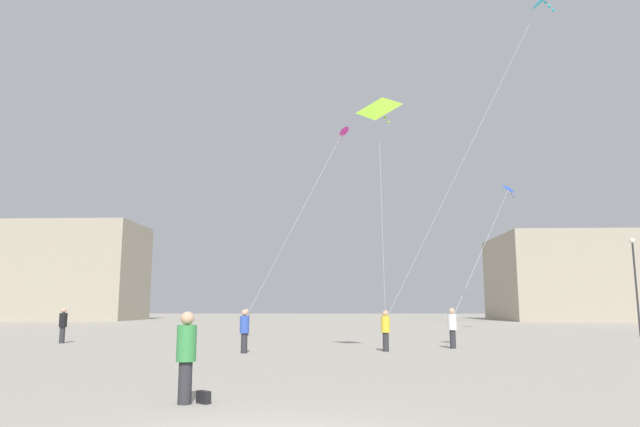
{
  "coord_description": "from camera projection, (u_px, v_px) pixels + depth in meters",
  "views": [
    {
      "loc": [
        1.04,
        -8.19,
        1.88
      ],
      "look_at": [
        0.0,
        21.72,
        6.77
      ],
      "focal_mm": 32.06,
      "sensor_mm": 36.0,
      "label": 1
    }
  ],
  "objects": [
    {
      "name": "building_left_hall",
      "position": [
        72.0,
        272.0,
        80.87
      ],
      "size": [
        18.92,
        12.3,
        13.52
      ],
      "color": "#A39984",
      "rests_on": "ground_plane"
    },
    {
      "name": "person_in_black",
      "position": [
        63.0,
        324.0,
        29.75
      ],
      "size": [
        0.39,
        0.39,
        1.81
      ],
      "rotation": [
        0.0,
        0.0,
        4.1
      ],
      "color": "#2D2D33",
      "rests_on": "ground_plane"
    },
    {
      "name": "person_in_blue",
      "position": [
        244.0,
        329.0,
        23.37
      ],
      "size": [
        0.38,
        0.38,
        1.76
      ],
      "rotation": [
        0.0,
        0.0,
        1.07
      ],
      "color": "#2D2D33",
      "rests_on": "ground_plane"
    },
    {
      "name": "person_in_green",
      "position": [
        186.0,
        353.0,
        11.25
      ],
      "size": [
        0.39,
        0.39,
        1.78
      ],
      "rotation": [
        0.0,
        0.0,
        0.22
      ],
      "color": "#2D2D33",
      "rests_on": "ground_plane"
    },
    {
      "name": "person_in_grey",
      "position": [
        247.0,
        321.0,
        37.7
      ],
      "size": [
        0.38,
        0.38,
        1.73
      ],
      "rotation": [
        0.0,
        0.0,
        2.29
      ],
      "color": "#2D2D33",
      "rests_on": "ground_plane"
    },
    {
      "name": "person_in_white",
      "position": [
        452.0,
        326.0,
        26.02
      ],
      "size": [
        0.39,
        0.39,
        1.81
      ],
      "rotation": [
        0.0,
        0.0,
        1.12
      ],
      "color": "#2D2D33",
      "rests_on": "ground_plane"
    },
    {
      "name": "kite_magenta_diamond",
      "position": [
        342.0,
        134.0,
        43.74
      ],
      "size": [
        7.09,
        4.72,
        14.28
      ],
      "color": "#D12899"
    },
    {
      "name": "kite_lime_delta",
      "position": [
        378.0,
        111.0,
        22.57
      ],
      "size": [
        1.55,
        3.79,
        8.76
      ],
      "color": "#8CD12D"
    },
    {
      "name": "person_in_yellow",
      "position": [
        386.0,
        329.0,
        24.28
      ],
      "size": [
        0.38,
        0.38,
        1.73
      ],
      "rotation": [
        0.0,
        0.0,
        1.07
      ],
      "color": "#2D2D33",
      "rests_on": "ground_plane"
    },
    {
      "name": "building_centre_hall",
      "position": [
        584.0,
        278.0,
        79.3
      ],
      "size": [
        23.61,
        17.33,
        11.68
      ],
      "color": "#A39984",
      "rests_on": "ground_plane"
    },
    {
      "name": "kite_cobalt_diamond",
      "position": [
        508.0,
        190.0,
        45.36
      ],
      "size": [
        9.18,
        19.29,
        10.34
      ],
      "color": "blue"
    },
    {
      "name": "handbag_beside_flyer",
      "position": [
        204.0,
        397.0,
        11.2
      ],
      "size": [
        0.33,
        0.32,
        0.24
      ],
      "primitive_type": "cube",
      "rotation": [
        0.0,
        0.0,
        2.42
      ],
      "color": "black",
      "rests_on": "ground_plane"
    },
    {
      "name": "kite_cyan_diamond",
      "position": [
        539.0,
        6.0,
        20.52
      ],
      "size": [
        5.83,
        6.14,
        11.82
      ],
      "color": "#1EB2C6"
    },
    {
      "name": "lamppost_east",
      "position": [
        635.0,
        272.0,
        36.87
      ],
      "size": [
        0.36,
        0.36,
        6.29
      ],
      "color": "#2D2D30",
      "rests_on": "ground_plane"
    }
  ]
}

